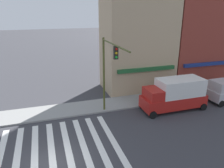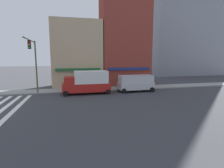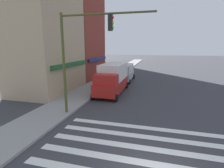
{
  "view_description": "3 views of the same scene",
  "coord_description": "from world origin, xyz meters",
  "px_view_note": "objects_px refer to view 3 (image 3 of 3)",
  "views": [
    {
      "loc": [
        0.07,
        -11.82,
        9.25
      ],
      "look_at": [
        5.17,
        4.0,
        3.5
      ],
      "focal_mm": 35.0,
      "sensor_mm": 36.0,
      "label": 1
    },
    {
      "loc": [
        9.47,
        -18.39,
        4.66
      ],
      "look_at": [
        15.05,
        4.7,
        1.2
      ],
      "focal_mm": 28.0,
      "sensor_mm": 36.0,
      "label": 2
    },
    {
      "loc": [
        -5.52,
        0.13,
        4.79
      ],
      "look_at": [
        11.56,
        4.7,
        1.0
      ],
      "focal_mm": 28.0,
      "sensor_mm": 36.0,
      "label": 3
    }
  ],
  "objects_px": {
    "box_truck_red": "(112,78)",
    "pedestrian_orange_vest": "(104,77)",
    "traffic_signal": "(82,47)",
    "van_silver": "(125,72)"
  },
  "relations": [
    {
      "from": "box_truck_red",
      "to": "pedestrian_orange_vest",
      "type": "bearing_deg",
      "value": 30.87
    },
    {
      "from": "traffic_signal",
      "to": "van_silver",
      "type": "xyz_separation_m",
      "value": [
        13.37,
        -0.3,
        -3.5
      ]
    },
    {
      "from": "van_silver",
      "to": "pedestrian_orange_vest",
      "type": "relative_size",
      "value": 2.86
    },
    {
      "from": "traffic_signal",
      "to": "van_silver",
      "type": "height_order",
      "value": "traffic_signal"
    },
    {
      "from": "traffic_signal",
      "to": "pedestrian_orange_vest",
      "type": "height_order",
      "value": "traffic_signal"
    },
    {
      "from": "box_truck_red",
      "to": "pedestrian_orange_vest",
      "type": "relative_size",
      "value": 3.51
    },
    {
      "from": "box_truck_red",
      "to": "van_silver",
      "type": "relative_size",
      "value": 1.23
    },
    {
      "from": "traffic_signal",
      "to": "box_truck_red",
      "type": "distance_m",
      "value": 7.23
    },
    {
      "from": "box_truck_red",
      "to": "van_silver",
      "type": "distance_m",
      "value": 6.91
    },
    {
      "from": "traffic_signal",
      "to": "pedestrian_orange_vest",
      "type": "bearing_deg",
      "value": 9.29
    }
  ]
}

